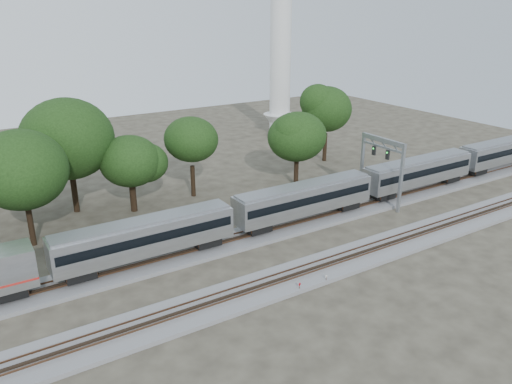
{
  "coord_description": "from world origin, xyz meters",
  "views": [
    {
      "loc": [
        -21.83,
        -37.7,
        24.55
      ],
      "look_at": [
        4.89,
        5.0,
        5.85
      ],
      "focal_mm": 35.0,
      "sensor_mm": 36.0,
      "label": 1
    }
  ],
  "objects": [
    {
      "name": "signal_gantry",
      "position": [
        24.64,
        6.0,
        6.53
      ],
      "size": [
        0.62,
        7.37,
        8.96
      ],
      "color": "gray",
      "rests_on": "ground"
    },
    {
      "name": "tree_3",
      "position": [
        -9.98,
        24.49,
        9.52
      ],
      "size": [
        9.69,
        9.69,
        13.66
      ],
      "color": "black",
      "rests_on": "ground"
    },
    {
      "name": "train",
      "position": [
        22.26,
        6.0,
        3.33
      ],
      "size": [
        114.56,
        3.28,
        4.83
      ],
      "color": "silver",
      "rests_on": "ground"
    },
    {
      "name": "tree_2",
      "position": [
        -16.33,
        17.18,
        8.66
      ],
      "size": [
        8.82,
        8.82,
        12.43
      ],
      "color": "black",
      "rests_on": "ground"
    },
    {
      "name": "switch_stand_white",
      "position": [
        5.64,
        -6.3,
        0.59
      ],
      "size": [
        0.28,
        0.13,
        0.93
      ],
      "rotation": [
        0.0,
        0.0,
        0.35
      ],
      "color": "#512D19",
      "rests_on": "ground"
    },
    {
      "name": "tree_7",
      "position": [
        31.31,
        25.28,
        8.79
      ],
      "size": [
        8.95,
        8.95,
        12.62
      ],
      "color": "black",
      "rests_on": "ground"
    },
    {
      "name": "switch_lever",
      "position": [
        6.56,
        -5.69,
        0.15
      ],
      "size": [
        0.52,
        0.34,
        0.3
      ],
      "primitive_type": "cube",
      "rotation": [
        0.0,
        0.0,
        0.07
      ],
      "color": "#512D19",
      "rests_on": "ground"
    },
    {
      "name": "track_near",
      "position": [
        0.0,
        -4.0,
        0.21
      ],
      "size": [
        160.0,
        5.0,
        0.73
      ],
      "color": "slate",
      "rests_on": "ground"
    },
    {
      "name": "ground",
      "position": [
        0.0,
        0.0,
        0.0
      ],
      "size": [
        160.0,
        160.0,
        0.0
      ],
      "primitive_type": "plane",
      "color": "#383328",
      "rests_on": "ground"
    },
    {
      "name": "switch_stand_red",
      "position": [
        2.59,
        -6.19,
        0.63
      ],
      "size": [
        0.31,
        0.13,
        0.98
      ],
      "rotation": [
        0.0,
        0.0,
        0.32
      ],
      "color": "#512D19",
      "rests_on": "ground"
    },
    {
      "name": "tree_4",
      "position": [
        -3.68,
        20.79,
        6.64
      ],
      "size": [
        6.77,
        6.77,
        9.55
      ],
      "color": "black",
      "rests_on": "ground"
    },
    {
      "name": "tree_5",
      "position": [
        5.12,
        21.68,
        8.02
      ],
      "size": [
        8.17,
        8.17,
        11.52
      ],
      "color": "black",
      "rests_on": "ground"
    },
    {
      "name": "tree_6",
      "position": [
        19.81,
        17.79,
        7.25
      ],
      "size": [
        7.4,
        7.4,
        10.43
      ],
      "color": "black",
      "rests_on": "ground"
    },
    {
      "name": "track_far",
      "position": [
        0.0,
        6.0,
        0.21
      ],
      "size": [
        160.0,
        5.0,
        0.73
      ],
      "color": "slate",
      "rests_on": "ground"
    }
  ]
}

